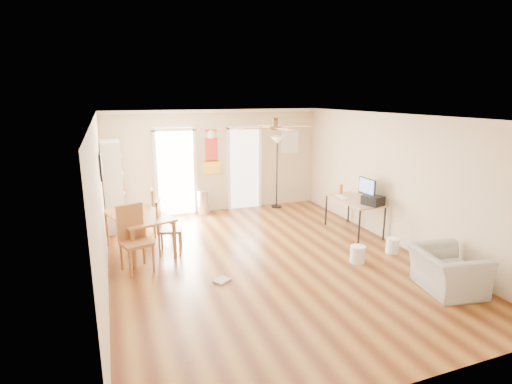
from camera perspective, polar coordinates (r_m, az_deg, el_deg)
name	(u,v)px	position (r m, az deg, el deg)	size (l,w,h in m)	color
floor	(267,260)	(7.38, 1.66, -9.75)	(7.00, 7.00, 0.00)	brown
ceiling	(269,116)	(6.78, 1.81, 10.84)	(5.50, 7.00, 0.00)	silver
wall_back	(216,161)	(10.23, -5.73, 4.44)	(5.50, 0.04, 2.60)	beige
wall_front	(407,272)	(4.12, 20.86, -10.74)	(5.50, 0.04, 2.60)	beige
wall_left	(101,206)	(6.47, -21.43, -1.93)	(0.04, 7.00, 2.60)	beige
wall_right	(395,180)	(8.38, 19.42, 1.65)	(0.04, 7.00, 2.60)	beige
crown_molding	(269,119)	(6.78, 1.81, 10.50)	(5.50, 7.00, 0.08)	white
kitchen_doorway	(176,174)	(10.04, -11.48, 2.61)	(0.90, 0.10, 2.10)	white
bathroom_doorway	(244,169)	(10.47, -1.71, 3.33)	(0.80, 0.10, 2.10)	white
wall_decal	(211,152)	(10.14, -6.42, 5.77)	(0.46, 0.03, 1.10)	red
ac_grille	(290,142)	(10.84, 4.86, 7.12)	(0.50, 0.04, 0.60)	white
framed_poster	(101,165)	(7.76, -21.45, 3.58)	(0.04, 0.66, 0.48)	black
ceiling_fan	(275,128)	(6.51, 2.82, 9.21)	(1.24, 1.24, 0.20)	#593819
bookshelf	(113,186)	(9.29, -19.83, 0.82)	(0.40, 0.90, 1.99)	silver
dining_table	(139,233)	(7.94, -16.46, -5.71)	(0.90, 1.50, 0.75)	#AA7936
dining_chair_right_a	(162,212)	(8.74, -13.36, -2.80)	(0.42, 0.42, 1.02)	olive
dining_chair_right_b	(170,227)	(7.71, -12.30, -4.88)	(0.43, 0.43, 1.05)	olive
dining_chair_near	(136,240)	(7.06, -16.89, -6.56)	(0.47, 0.47, 1.13)	#955730
trash_can	(204,203)	(10.08, -7.54, -1.51)	(0.29, 0.29, 0.62)	silver
torchiere_lamp	(277,173)	(10.52, 3.02, 2.81)	(0.36, 0.36, 1.90)	black
computer_desk	(354,216)	(8.96, 13.86, -3.34)	(0.69, 1.38, 0.74)	#A97D5C
imac	(367,190)	(8.67, 15.65, 0.26)	(0.08, 0.55, 0.51)	black
keyboard	(342,197)	(9.00, 12.21, -0.67)	(0.13, 0.41, 0.02)	silver
printer	(373,200)	(8.50, 16.47, -1.16)	(0.32, 0.38, 0.19)	black
orange_bottle	(341,189)	(9.19, 12.12, 0.36)	(0.08, 0.08, 0.24)	#E04A13
wastebasket_a	(358,254)	(7.46, 14.40, -8.65)	(0.27, 0.27, 0.31)	white
wastebasket_b	(392,245)	(8.09, 19.03, -7.28)	(0.25, 0.25, 0.29)	white
floor_cloth	(222,281)	(6.61, -4.93, -12.58)	(0.25, 0.20, 0.04)	gray
armchair	(447,271)	(6.86, 25.77, -10.15)	(0.99, 0.87, 0.65)	#A1A19C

